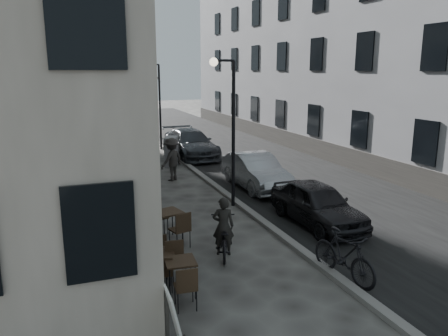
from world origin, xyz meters
TOP-DOWN VIEW (x-y plane):
  - ground at (0.00, 0.00)m, footprint 120.00×120.00m
  - road at (3.85, 16.00)m, footprint 7.30×60.00m
  - kerb at (0.20, 16.00)m, footprint 0.25×60.00m
  - building_left at (-6.00, 16.50)m, footprint 4.00×35.00m
  - building_right at (9.50, 16.50)m, footprint 4.00×35.00m
  - streetlamp_near at (-0.17, 6.00)m, footprint 0.90×0.28m
  - streetlamp_far at (-0.17, 18.00)m, footprint 0.90×0.28m
  - tree_near at (-0.10, 21.00)m, footprint 2.40×2.40m
  - tree_far at (-0.10, 27.00)m, footprint 2.40×2.40m
  - bistro_set_a at (-3.33, 0.54)m, footprint 0.69×1.59m
  - bistro_set_b at (-3.57, 1.34)m, footprint 0.64×1.44m
  - bistro_set_c at (-2.87, 3.63)m, footprint 0.92×1.76m
  - sign_board at (-3.87, -1.27)m, footprint 0.38×0.65m
  - utility_cabinet at (-0.52, 13.10)m, footprint 0.89×1.11m
  - bicycle at (-1.75, 2.20)m, footprint 1.17×1.90m
  - cyclist_rider at (-1.75, 2.20)m, footprint 0.65×0.53m
  - pedestrian_near at (-3.29, 5.78)m, footprint 0.87×0.73m
  - pedestrian_mid at (-1.18, 10.27)m, footprint 1.38×1.25m
  - pedestrian_far at (-2.97, 8.99)m, footprint 0.90×0.85m
  - car_near at (1.76, 3.34)m, footprint 1.63×3.91m
  - car_mid at (1.71, 7.90)m, footprint 1.50×4.24m
  - car_far at (1.00, 15.06)m, footprint 2.36×5.23m
  - moped at (0.35, -0.05)m, footprint 0.85×1.98m

SIDE VIEW (x-z plane):
  - ground at x=0.00m, z-range 0.00..0.00m
  - road at x=3.85m, z-range 0.00..0.00m
  - kerb at x=0.20m, z-range 0.00..0.12m
  - bistro_set_b at x=-3.57m, z-range 0.01..0.84m
  - sign_board at x=-3.87m, z-range -0.11..1.00m
  - bicycle at x=-1.75m, z-range 0.00..0.94m
  - bistro_set_a at x=-3.33m, z-range 0.01..0.94m
  - bistro_set_c at x=-2.87m, z-range 0.01..1.02m
  - moped at x=0.35m, z-range 0.00..1.15m
  - car_near at x=1.76m, z-range 0.00..1.32m
  - car_mid at x=1.71m, z-range 0.00..1.39m
  - utility_cabinet at x=-0.52m, z-range 0.00..1.46m
  - car_far at x=1.00m, z-range 0.00..1.49m
  - pedestrian_far at x=-2.97m, z-range 0.00..1.50m
  - cyclist_rider at x=-1.75m, z-range 0.00..1.54m
  - pedestrian_near at x=-3.29m, z-range 0.00..1.62m
  - pedestrian_mid at x=-1.18m, z-range 0.00..1.86m
  - streetlamp_near at x=-0.17m, z-range 0.62..5.71m
  - streetlamp_far at x=-0.17m, z-range 0.62..5.71m
  - tree_near at x=-0.10m, z-range 1.81..7.51m
  - tree_far at x=-0.10m, z-range 1.81..7.51m
  - building_left at x=-6.00m, z-range 0.00..16.00m
  - building_right at x=9.50m, z-range 0.00..16.00m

